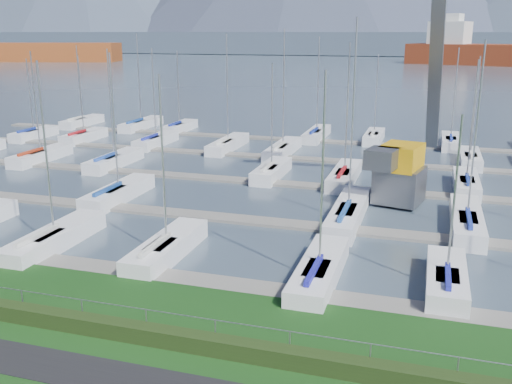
% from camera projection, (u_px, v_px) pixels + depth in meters
% --- Properties ---
extents(path, '(160.00, 2.00, 0.04)m').
position_uv_depth(path, '(133.00, 381.00, 20.32)').
color(path, black).
rests_on(path, grass).
extents(water, '(800.00, 540.00, 0.20)m').
position_uv_depth(water, '(413.00, 60.00, 262.53)').
color(water, '#41505F').
extents(hedge, '(80.00, 0.70, 0.70)m').
position_uv_depth(hedge, '(165.00, 337.00, 22.62)').
color(hedge, '#213312').
rests_on(hedge, grass).
extents(fence, '(80.00, 0.04, 0.04)m').
position_uv_depth(fence, '(168.00, 313.00, 22.76)').
color(fence, gray).
rests_on(fence, grass).
extents(foothill, '(900.00, 80.00, 12.00)m').
position_uv_depth(foothill, '(419.00, 43.00, 325.24)').
color(foothill, '#435062').
rests_on(foothill, water).
extents(docks, '(90.00, 41.60, 0.25)m').
position_uv_depth(docks, '(306.00, 186.00, 47.08)').
color(docks, gray).
rests_on(docks, water).
extents(crane, '(5.05, 13.43, 22.35)m').
position_uv_depth(crane, '(410.00, 127.00, 41.77)').
color(crane, '#56575D').
rests_on(crane, water).
extents(sailboat_fleet, '(74.67, 49.34, 13.46)m').
position_uv_depth(sailboat_fleet, '(293.00, 114.00, 47.84)').
color(sailboat_fleet, navy).
rests_on(sailboat_fleet, water).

